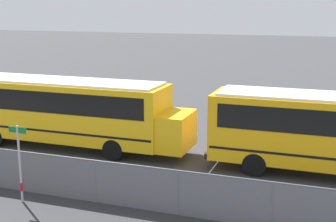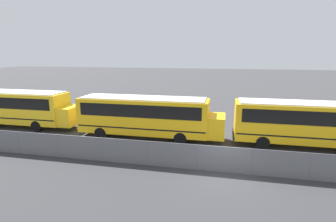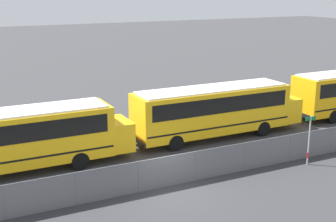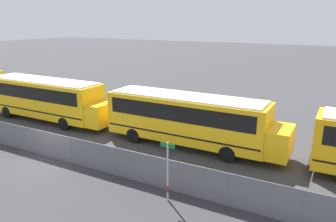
% 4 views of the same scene
% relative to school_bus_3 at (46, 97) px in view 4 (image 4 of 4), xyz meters
% --- Properties ---
extents(ground_plane, '(200.00, 200.00, 0.00)m').
position_rel_school_bus_3_xyz_m(ground_plane, '(6.10, -5.14, -1.94)').
color(ground_plane, '#38383A').
extents(fence, '(111.38, 0.07, 1.56)m').
position_rel_school_bus_3_xyz_m(fence, '(6.10, -5.14, -1.14)').
color(fence, '#9EA0A5').
rests_on(fence, ground_plane).
extents(school_bus_3, '(11.62, 2.57, 3.28)m').
position_rel_school_bus_3_xyz_m(school_bus_3, '(0.00, 0.00, 0.00)').
color(school_bus_3, yellow).
rests_on(school_bus_3, ground_plane).
extents(school_bus_4, '(11.62, 2.57, 3.28)m').
position_rel_school_bus_3_xyz_m(school_bus_4, '(12.22, 0.36, 0.00)').
color(school_bus_4, yellow).
rests_on(school_bus_4, ground_plane).
extents(street_sign, '(0.70, 0.09, 2.75)m').
position_rel_school_bus_3_xyz_m(street_sign, '(14.16, -5.96, -0.47)').
color(street_sign, '#B7B7BC').
rests_on(street_sign, ground_plane).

